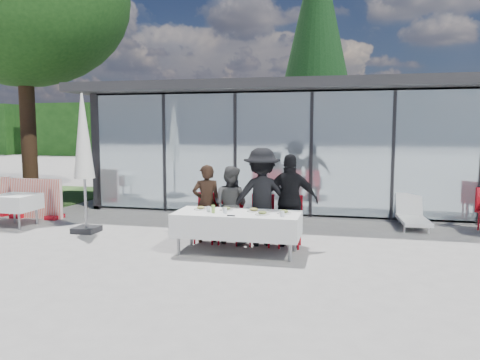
{
  "coord_description": "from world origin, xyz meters",
  "views": [
    {
      "loc": [
        1.91,
        -7.69,
        2.24
      ],
      "look_at": [
        -0.14,
        1.2,
        1.25
      ],
      "focal_mm": 35.0,
      "sensor_mm": 36.0,
      "label": 1
    }
  ],
  "objects_px": {
    "market_umbrella": "(83,144)",
    "spare_table_left": "(16,203)",
    "diner_chair_a": "(207,215)",
    "diner_d": "(291,201)",
    "lounger": "(412,215)",
    "juice_bottle": "(213,209)",
    "diner_c": "(262,197)",
    "diner_chair_d": "(291,218)",
    "plate_extra": "(262,213)",
    "plate_d": "(284,212)",
    "dining_table": "(237,224)",
    "conifer_tree": "(317,41)",
    "plate_a": "(201,208)",
    "diner_chair_c": "(262,217)",
    "plate_c": "(254,210)",
    "diner_b": "(230,205)",
    "diner_chair_b": "(231,216)",
    "plate_b": "(226,209)",
    "folded_eyeglasses": "(231,216)"
  },
  "relations": [
    {
      "from": "market_umbrella",
      "to": "spare_table_left",
      "type": "bearing_deg",
      "value": 174.03
    },
    {
      "from": "diner_chair_a",
      "to": "diner_d",
      "type": "bearing_deg",
      "value": -1.23
    },
    {
      "from": "lounger",
      "to": "juice_bottle",
      "type": "bearing_deg",
      "value": -138.69
    },
    {
      "from": "diner_c",
      "to": "juice_bottle",
      "type": "distance_m",
      "value": 1.13
    },
    {
      "from": "diner_chair_d",
      "to": "plate_extra",
      "type": "relative_size",
      "value": 3.78
    },
    {
      "from": "spare_table_left",
      "to": "plate_d",
      "type": "bearing_deg",
      "value": -9.41
    },
    {
      "from": "spare_table_left",
      "to": "dining_table",
      "type": "bearing_deg",
      "value": -11.66
    },
    {
      "from": "diner_d",
      "to": "conifer_tree",
      "type": "xyz_separation_m",
      "value": [
        -0.37,
        11.91,
        5.1
      ]
    },
    {
      "from": "plate_a",
      "to": "diner_chair_a",
      "type": "bearing_deg",
      "value": 95.93
    },
    {
      "from": "diner_chair_c",
      "to": "plate_c",
      "type": "relative_size",
      "value": 3.78
    },
    {
      "from": "diner_b",
      "to": "market_umbrella",
      "type": "bearing_deg",
      "value": 12.58
    },
    {
      "from": "diner_chair_b",
      "to": "diner_c",
      "type": "distance_m",
      "value": 0.74
    },
    {
      "from": "diner_chair_a",
      "to": "spare_table_left",
      "type": "bearing_deg",
      "value": 175.3
    },
    {
      "from": "plate_extra",
      "to": "lounger",
      "type": "xyz_separation_m",
      "value": [
        2.91,
        3.31,
        -0.52
      ]
    },
    {
      "from": "diner_chair_a",
      "to": "diner_chair_d",
      "type": "bearing_deg",
      "value": 0.0
    },
    {
      "from": "diner_c",
      "to": "plate_b",
      "type": "relative_size",
      "value": 7.31
    },
    {
      "from": "diner_c",
      "to": "plate_a",
      "type": "height_order",
      "value": "diner_c"
    },
    {
      "from": "dining_table",
      "to": "diner_chair_d",
      "type": "relative_size",
      "value": 2.32
    },
    {
      "from": "folded_eyeglasses",
      "to": "plate_b",
      "type": "bearing_deg",
      "value": 112.6
    },
    {
      "from": "dining_table",
      "to": "diner_chair_c",
      "type": "bearing_deg",
      "value": 67.11
    },
    {
      "from": "diner_chair_b",
      "to": "diner_b",
      "type": "bearing_deg",
      "value": -90.0
    },
    {
      "from": "diner_chair_d",
      "to": "plate_c",
      "type": "relative_size",
      "value": 3.78
    },
    {
      "from": "diner_c",
      "to": "spare_table_left",
      "type": "bearing_deg",
      "value": -17.6
    },
    {
      "from": "plate_d",
      "to": "juice_bottle",
      "type": "relative_size",
      "value": 1.78
    },
    {
      "from": "lounger",
      "to": "conifer_tree",
      "type": "distance_m",
      "value": 11.41
    },
    {
      "from": "diner_chair_a",
      "to": "lounger",
      "type": "distance_m",
      "value": 4.85
    },
    {
      "from": "folded_eyeglasses",
      "to": "diner_chair_c",
      "type": "bearing_deg",
      "value": 72.85
    },
    {
      "from": "dining_table",
      "to": "plate_extra",
      "type": "bearing_deg",
      "value": -14.82
    },
    {
      "from": "juice_bottle",
      "to": "plate_extra",
      "type": "bearing_deg",
      "value": 1.6
    },
    {
      "from": "diner_d",
      "to": "diner_chair_b",
      "type": "bearing_deg",
      "value": -1.65
    },
    {
      "from": "lounger",
      "to": "plate_c",
      "type": "bearing_deg",
      "value": -135.89
    },
    {
      "from": "dining_table",
      "to": "diner_chair_d",
      "type": "bearing_deg",
      "value": 40.71
    },
    {
      "from": "diner_d",
      "to": "plate_c",
      "type": "bearing_deg",
      "value": 42.79
    },
    {
      "from": "dining_table",
      "to": "diner_d",
      "type": "xyz_separation_m",
      "value": [
        0.87,
        0.71,
        0.35
      ]
    },
    {
      "from": "plate_b",
      "to": "spare_table_left",
      "type": "height_order",
      "value": "plate_b"
    },
    {
      "from": "diner_b",
      "to": "plate_d",
      "type": "distance_m",
      "value": 1.3
    },
    {
      "from": "juice_bottle",
      "to": "market_umbrella",
      "type": "distance_m",
      "value": 3.56
    },
    {
      "from": "juice_bottle",
      "to": "lounger",
      "type": "relative_size",
      "value": 0.11
    },
    {
      "from": "diner_c",
      "to": "spare_table_left",
      "type": "distance_m",
      "value": 5.86
    },
    {
      "from": "diner_chair_b",
      "to": "plate_c",
      "type": "xyz_separation_m",
      "value": [
        0.58,
        -0.59,
        0.24
      ]
    },
    {
      "from": "lounger",
      "to": "diner_chair_b",
      "type": "bearing_deg",
      "value": -146.64
    },
    {
      "from": "conifer_tree",
      "to": "diner_c",
      "type": "bearing_deg",
      "value": -90.87
    },
    {
      "from": "diner_chair_c",
      "to": "market_umbrella",
      "type": "distance_m",
      "value": 4.16
    },
    {
      "from": "juice_bottle",
      "to": "spare_table_left",
      "type": "height_order",
      "value": "juice_bottle"
    },
    {
      "from": "diner_chair_a",
      "to": "plate_b",
      "type": "bearing_deg",
      "value": -46.66
    },
    {
      "from": "diner_chair_b",
      "to": "folded_eyeglasses",
      "type": "relative_size",
      "value": 6.96
    },
    {
      "from": "dining_table",
      "to": "conifer_tree",
      "type": "bearing_deg",
      "value": 87.74
    },
    {
      "from": "juice_bottle",
      "to": "diner_chair_d",
      "type": "bearing_deg",
      "value": 35.23
    },
    {
      "from": "plate_extra",
      "to": "conifer_tree",
      "type": "bearing_deg",
      "value": 89.93
    },
    {
      "from": "plate_extra",
      "to": "lounger",
      "type": "distance_m",
      "value": 4.44
    }
  ]
}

